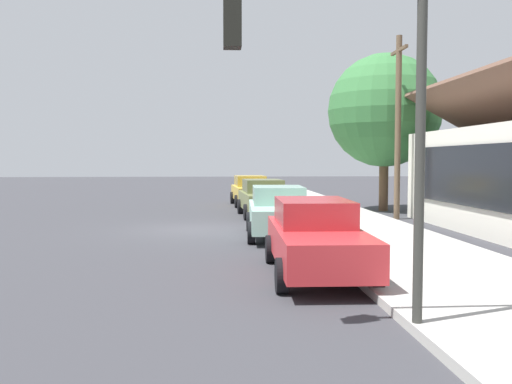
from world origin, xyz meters
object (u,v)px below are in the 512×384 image
at_px(car_olive, 264,198).
at_px(fire_hydrant_red, 348,235).
at_px(shade_tree, 385,111).
at_px(traffic_light_main, 345,84).
at_px(car_mustard, 251,190).
at_px(car_seafoam, 279,211).
at_px(car_cherry, 316,237).
at_px(utility_pole_wooden, 398,124).

relative_size(car_olive, fire_hydrant_red, 6.31).
height_order(shade_tree, traffic_light_main, shade_tree).
relative_size(car_mustard, car_olive, 1.00).
xyz_separation_m(shade_tree, fire_hydrant_red, (11.65, -4.57, -4.29)).
height_order(car_seafoam, traffic_light_main, traffic_light_main).
bearing_deg(car_mustard, shade_tree, 55.95).
height_order(car_cherry, fire_hydrant_red, car_cherry).
height_order(car_seafoam, shade_tree, shade_tree).
relative_size(car_cherry, fire_hydrant_red, 6.83).
distance_m(car_mustard, traffic_light_main, 22.00).
xyz_separation_m(car_cherry, traffic_light_main, (4.02, -0.35, 2.68)).
bearing_deg(shade_tree, car_seafoam, -35.94).
height_order(car_olive, car_seafoam, same).
bearing_deg(car_olive, shade_tree, 106.00).
relative_size(car_seafoam, shade_tree, 0.63).
xyz_separation_m(car_mustard, car_olive, (5.74, 0.22, 0.00)).
xyz_separation_m(car_seafoam, utility_pole_wooden, (-4.65, 5.44, 3.11)).
bearing_deg(car_mustard, traffic_light_main, -3.37).
height_order(traffic_light_main, utility_pole_wooden, utility_pole_wooden).
bearing_deg(utility_pole_wooden, shade_tree, 171.07).
bearing_deg(traffic_light_main, car_olive, 179.01).
relative_size(car_olive, utility_pole_wooden, 0.60).
bearing_deg(car_olive, traffic_light_main, -4.09).
bearing_deg(car_seafoam, utility_pole_wooden, 133.05).
bearing_deg(car_cherry, traffic_light_main, -3.25).
distance_m(car_seafoam, fire_hydrant_red, 3.67).
xyz_separation_m(shade_tree, traffic_light_main, (18.15, -6.23, -1.30)).
height_order(car_seafoam, utility_pole_wooden, utility_pole_wooden).
bearing_deg(traffic_light_main, car_seafoam, 178.72).
distance_m(traffic_light_main, fire_hydrant_red, 7.34).
distance_m(shade_tree, traffic_light_main, 19.23).
distance_m(shade_tree, utility_pole_wooden, 3.78).
height_order(shade_tree, fire_hydrant_red, shade_tree).
bearing_deg(utility_pole_wooden, car_seafoam, -49.45).
bearing_deg(car_mustard, car_seafoam, -2.45).
distance_m(car_mustard, car_seafoam, 11.98).
bearing_deg(fire_hydrant_red, car_mustard, -174.05).
height_order(car_olive, utility_pole_wooden, utility_pole_wooden).
height_order(car_mustard, car_olive, same).
bearing_deg(car_cherry, utility_pole_wooden, 154.81).
xyz_separation_m(car_olive, traffic_light_main, (16.09, -0.28, 2.68)).
distance_m(car_mustard, utility_pole_wooden, 9.73).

